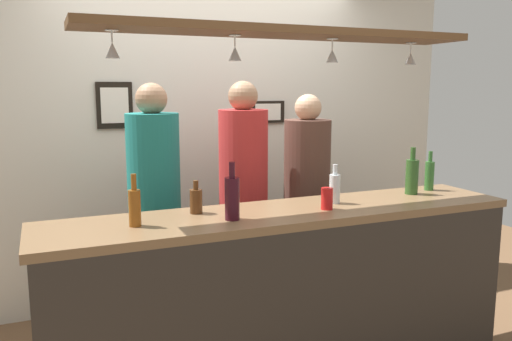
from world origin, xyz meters
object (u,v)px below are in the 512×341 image
Objects in this scene: bottle_wine_dark_red at (232,197)px; bottle_champagne_green at (412,176)px; person_middle_red_shirt at (243,181)px; drink_can at (327,199)px; bottle_soda_clear at (335,188)px; picture_frame_caricature at (115,105)px; person_right_brown_shirt at (307,184)px; picture_frame_lower_pair at (268,112)px; bottle_beer_green_import at (429,175)px; bottle_beer_brown_stubby at (196,200)px; person_left_teal_shirt at (154,189)px; bottle_beer_amber_tall at (135,206)px.

bottle_wine_dark_red is 1.00× the size of bottle_champagne_green.
person_middle_red_shirt is 0.87m from drink_can.
bottle_soda_clear is 1.89× the size of drink_can.
person_right_brown_shirt is at bearing -26.31° from picture_frame_caricature.
bottle_wine_dark_red is 1.59m from picture_frame_caricature.
person_middle_red_shirt reaches higher than drink_can.
person_middle_red_shirt is at bearing -39.26° from picture_frame_caricature.
person_middle_red_shirt is 5.78× the size of bottle_champagne_green.
bottle_champagne_green is at bearing -61.37° from person_right_brown_shirt.
bottle_champagne_green is at bearing 12.35° from drink_can.
bottle_champagne_green is at bearing -72.47° from picture_frame_lower_pair.
bottle_beer_green_import reaches higher than drink_can.
picture_frame_lower_pair is (0.99, 1.28, 0.40)m from bottle_beer_brown_stubby.
person_middle_red_shirt is 6.67× the size of bottle_beer_green_import.
bottle_beer_brown_stubby is at bearing -79.53° from picture_frame_caricature.
picture_frame_lower_pair is (0.30, 1.48, 0.41)m from drink_can.
person_left_teal_shirt reaches higher than bottle_champagne_green.
picture_frame_lower_pair is at bearing 115.67° from bottle_beer_green_import.
bottle_wine_dark_red is at bearing -75.33° from person_left_teal_shirt.
bottle_beer_amber_tall is (-0.26, -0.79, 0.08)m from person_left_teal_shirt.
bottle_beer_amber_tall is at bearing -177.15° from bottle_soda_clear.
bottle_beer_amber_tall is 1.13× the size of bottle_soda_clear.
picture_frame_caricature is 1.23m from picture_frame_lower_pair.
person_middle_red_shirt is 14.21× the size of drink_can.
picture_frame_caricature is at bearing 103.96° from bottle_wine_dark_red.
person_middle_red_shirt is (0.62, 0.00, 0.01)m from person_left_teal_shirt.
bottle_beer_brown_stubby is at bearing 164.29° from drink_can.
person_left_teal_shirt is 0.99× the size of person_middle_red_shirt.
person_left_teal_shirt is 9.55× the size of bottle_beer_brown_stubby.
picture_frame_lower_pair is (-0.42, 1.32, 0.35)m from bottle_champagne_green.
bottle_wine_dark_red is at bearing -169.63° from bottle_soda_clear.
bottle_beer_amber_tall is 1.99m from picture_frame_lower_pair.
person_middle_red_shirt reaches higher than bottle_beer_green_import.
bottle_beer_amber_tall is at bearing -94.55° from picture_frame_caricature.
bottle_beer_brown_stubby is 1.67m from picture_frame_lower_pair.
person_middle_red_shirt is 1.25m from bottle_beer_green_import.
bottle_beer_brown_stubby is at bearing -147.62° from person_right_brown_shirt.
picture_frame_lower_pair reaches higher than bottle_beer_amber_tall.
picture_frame_lower_pair is (-0.04, 0.63, 0.50)m from person_right_brown_shirt.
bottle_beer_green_import is 0.93m from drink_can.
bottle_beer_green_import is at bearing 8.56° from bottle_wine_dark_red.
person_right_brown_shirt is 4.83× the size of picture_frame_caricature.
picture_frame_caricature is at bearing 145.46° from bottle_beer_green_import.
person_right_brown_shirt is at bearing 68.53° from drink_can.
bottle_beer_amber_tall reaches higher than bottle_soda_clear.
bottle_beer_amber_tall is 0.76× the size of picture_frame_caricature.
drink_can is at bearing -78.91° from person_middle_red_shirt.
picture_frame_caricature is at bearing 100.47° from bottle_beer_brown_stubby.
bottle_champagne_green is 0.73m from drink_can.
person_middle_red_shirt is 1.11m from picture_frame_caricature.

